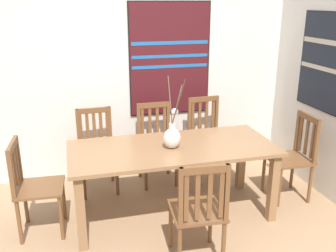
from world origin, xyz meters
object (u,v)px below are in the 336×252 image
at_px(centerpiece_vase, 172,135).
at_px(chair_3, 97,148).
at_px(chair_4, 293,156).
at_px(painting_on_back_wall, 170,59).
at_px(chair_2, 207,137).
at_px(chair_0, 156,142).
at_px(painting_on_side_wall, 331,63).
at_px(chair_1, 199,210).
at_px(chair_5, 34,186).
at_px(dining_table, 173,156).

bearing_deg(centerpiece_vase, chair_3, 129.43).
xyz_separation_m(chair_4, painting_on_back_wall, (-1.08, 1.13, 0.92)).
distance_m(chair_3, painting_on_back_wall, 1.38).
xyz_separation_m(chair_2, chair_4, (0.72, -0.75, -0.02)).
height_order(chair_0, chair_3, chair_0).
relative_size(chair_0, painting_on_side_wall, 0.90).
bearing_deg(chair_1, chair_5, 148.41).
height_order(chair_0, painting_on_back_wall, painting_on_back_wall).
bearing_deg(painting_on_side_wall, painting_on_back_wall, 144.31).
bearing_deg(chair_3, chair_1, -66.31).
bearing_deg(chair_5, chair_3, 49.80).
xyz_separation_m(dining_table, centerpiece_vase, (-0.02, -0.04, 0.23)).
distance_m(dining_table, chair_4, 1.37).
relative_size(centerpiece_vase, painting_on_back_wall, 0.50).
xyz_separation_m(dining_table, chair_2, (0.64, 0.77, -0.14)).
height_order(chair_1, chair_5, chair_1).
height_order(centerpiece_vase, chair_4, centerpiece_vase).
bearing_deg(chair_4, chair_2, 133.91).
bearing_deg(chair_1, dining_table, 90.06).
relative_size(chair_1, painting_on_back_wall, 0.69).
bearing_deg(chair_5, chair_4, -0.10).
relative_size(dining_table, chair_2, 2.03).
distance_m(chair_2, chair_3, 1.32).
xyz_separation_m(chair_0, chair_5, (-1.33, -0.78, -0.01)).
bearing_deg(painting_on_side_wall, chair_0, 157.74).
bearing_deg(centerpiece_vase, chair_1, -88.78).
relative_size(centerpiece_vase, chair_2, 0.69).
relative_size(dining_table, chair_1, 2.13).
xyz_separation_m(chair_2, painting_on_side_wall, (1.09, -0.67, 0.95)).
relative_size(centerpiece_vase, painting_on_side_wall, 0.65).
xyz_separation_m(chair_0, chair_1, (-0.02, -1.58, -0.00)).
relative_size(chair_5, painting_on_back_wall, 0.67).
distance_m(chair_0, chair_2, 0.62).
distance_m(chair_2, chair_5, 2.09).
bearing_deg(chair_5, painting_on_side_wall, 1.42).
bearing_deg(chair_4, chair_3, 159.82).
height_order(chair_4, painting_on_back_wall, painting_on_back_wall).
xyz_separation_m(dining_table, chair_0, (0.02, 0.80, -0.15)).
distance_m(centerpiece_vase, chair_4, 1.43).
bearing_deg(chair_4, dining_table, -179.05).
bearing_deg(painting_on_back_wall, dining_table, -103.57).
distance_m(chair_5, painting_on_back_wall, 2.16).
bearing_deg(painting_on_side_wall, chair_3, 164.50).
height_order(centerpiece_vase, chair_3, centerpiece_vase).
relative_size(chair_2, chair_4, 1.04).
relative_size(chair_1, chair_4, 0.99).
distance_m(centerpiece_vase, chair_5, 1.35).
distance_m(centerpiece_vase, chair_0, 0.92).
xyz_separation_m(chair_1, chair_5, (-1.31, 0.81, -0.01)).
bearing_deg(chair_4, chair_5, 179.90).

